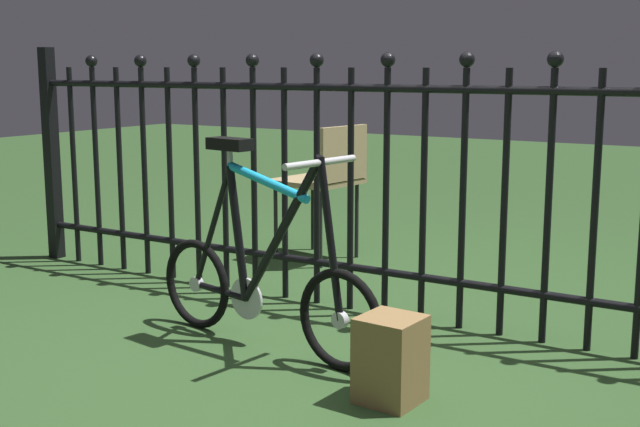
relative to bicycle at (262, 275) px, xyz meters
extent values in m
plane|color=#2D4D24|center=(0.29, 0.02, -0.31)|extent=(20.00, 20.00, 0.00)
cylinder|color=black|center=(-2.05, 0.68, 0.27)|extent=(0.03, 0.03, 1.15)
sphere|color=black|center=(-2.05, 0.68, 0.88)|extent=(0.07, 0.07, 0.07)
cylinder|color=black|center=(-1.86, 0.68, 0.27)|extent=(0.03, 0.03, 1.15)
cylinder|color=black|center=(-1.67, 0.68, 0.27)|extent=(0.03, 0.03, 1.15)
sphere|color=black|center=(-1.67, 0.68, 0.88)|extent=(0.07, 0.07, 0.07)
cylinder|color=black|center=(-1.48, 0.68, 0.27)|extent=(0.03, 0.03, 1.15)
cylinder|color=black|center=(-1.29, 0.68, 0.27)|extent=(0.03, 0.03, 1.15)
sphere|color=black|center=(-1.29, 0.68, 0.88)|extent=(0.07, 0.07, 0.07)
cylinder|color=black|center=(-1.10, 0.68, 0.27)|extent=(0.03, 0.03, 1.15)
cylinder|color=black|center=(-0.91, 0.68, 0.27)|extent=(0.03, 0.03, 1.15)
sphere|color=black|center=(-0.91, 0.68, 0.88)|extent=(0.07, 0.07, 0.07)
cylinder|color=black|center=(-0.73, 0.68, 0.27)|extent=(0.03, 0.03, 1.15)
cylinder|color=black|center=(-0.54, 0.68, 0.27)|extent=(0.03, 0.03, 1.15)
sphere|color=black|center=(-0.54, 0.68, 0.88)|extent=(0.07, 0.07, 0.07)
cylinder|color=black|center=(-0.35, 0.68, 0.27)|extent=(0.03, 0.03, 1.15)
cylinder|color=black|center=(-0.16, 0.68, 0.27)|extent=(0.03, 0.03, 1.15)
sphere|color=black|center=(-0.16, 0.68, 0.88)|extent=(0.07, 0.07, 0.07)
cylinder|color=black|center=(0.03, 0.68, 0.27)|extent=(0.03, 0.03, 1.15)
cylinder|color=black|center=(0.22, 0.68, 0.27)|extent=(0.03, 0.03, 1.15)
sphere|color=black|center=(0.22, 0.68, 0.88)|extent=(0.07, 0.07, 0.07)
cylinder|color=black|center=(0.41, 0.68, 0.27)|extent=(0.03, 0.03, 1.15)
cylinder|color=black|center=(0.60, 0.68, 0.27)|extent=(0.03, 0.03, 1.15)
sphere|color=black|center=(0.60, 0.68, 0.88)|extent=(0.07, 0.07, 0.07)
cylinder|color=black|center=(0.79, 0.68, 0.27)|extent=(0.03, 0.03, 1.15)
cylinder|color=black|center=(0.98, 0.68, 0.27)|extent=(0.03, 0.03, 1.15)
sphere|color=black|center=(0.98, 0.68, 0.88)|extent=(0.07, 0.07, 0.07)
cylinder|color=black|center=(1.16, 0.68, 0.27)|extent=(0.03, 0.03, 1.15)
cylinder|color=black|center=(0.29, 0.68, -0.10)|extent=(4.68, 0.04, 0.04)
cylinder|color=black|center=(0.29, 0.68, 0.75)|extent=(4.68, 0.04, 0.04)
cube|color=black|center=(-2.05, 0.68, 0.33)|extent=(0.07, 0.07, 1.27)
torus|color=black|center=(-0.41, 0.06, -0.11)|extent=(0.40, 0.10, 0.40)
cylinder|color=silver|center=(-0.41, 0.06, -0.11)|extent=(0.07, 0.04, 0.07)
torus|color=black|center=(0.41, -0.06, -0.11)|extent=(0.40, 0.10, 0.40)
cylinder|color=silver|center=(0.41, -0.06, -0.11)|extent=(0.07, 0.04, 0.07)
cylinder|color=black|center=(0.11, -0.02, 0.20)|extent=(0.44, 0.10, 0.65)
cylinder|color=#19A5D8|center=(0.04, -0.01, 0.39)|extent=(0.44, 0.10, 0.14)
cylinder|color=black|center=(-0.14, 0.02, 0.16)|extent=(0.12, 0.05, 0.57)
cylinder|color=black|center=(-0.25, 0.04, -0.11)|extent=(0.32, 0.08, 0.04)
cylinder|color=black|center=(-0.29, 0.04, 0.17)|extent=(0.26, 0.06, 0.56)
cylinder|color=black|center=(0.36, -0.05, 0.20)|extent=(0.13, 0.05, 0.62)
cylinder|color=silver|center=(0.31, -0.05, 0.50)|extent=(0.03, 0.03, 0.02)
cylinder|color=silver|center=(0.31, -0.05, 0.49)|extent=(0.09, 0.40, 0.03)
cylinder|color=silver|center=(-0.18, 0.03, 0.48)|extent=(0.03, 0.03, 0.07)
cube|color=black|center=(-0.18, 0.03, 0.53)|extent=(0.21, 0.12, 0.05)
cylinder|color=silver|center=(-0.09, 0.01, -0.12)|extent=(0.18, 0.04, 0.18)
cylinder|color=black|center=(-0.88, 1.35, -0.08)|extent=(0.02, 0.02, 0.46)
cylinder|color=black|center=(-0.83, 1.70, -0.08)|extent=(0.02, 0.02, 0.46)
cylinder|color=black|center=(-0.53, 1.30, -0.08)|extent=(0.02, 0.02, 0.46)
cylinder|color=black|center=(-0.48, 1.65, -0.08)|extent=(0.02, 0.02, 0.46)
cube|color=tan|center=(-0.68, 1.50, 0.17)|extent=(0.49, 0.49, 0.03)
cube|color=tan|center=(-0.47, 1.47, 0.35)|extent=(0.08, 0.42, 0.32)
cube|color=olive|center=(0.72, -0.23, -0.16)|extent=(0.22, 0.22, 0.31)
camera|label=1|loc=(1.97, -2.71, 0.85)|focal=46.77mm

